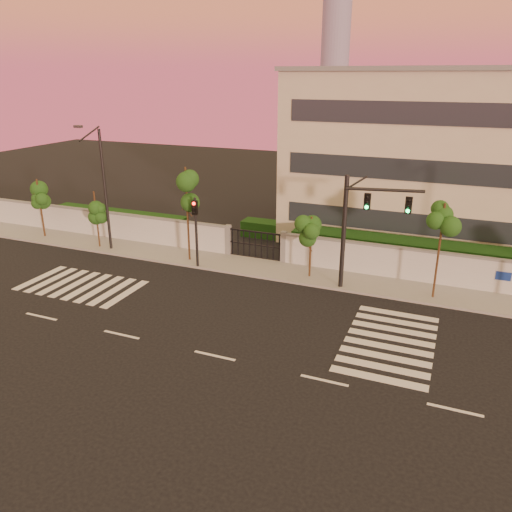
# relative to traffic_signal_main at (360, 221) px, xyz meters

# --- Properties ---
(ground) EXTENTS (120.00, 120.00, 0.00)m
(ground) POSITION_rel_traffic_signal_main_xyz_m (-4.26, -9.41, -4.21)
(ground) COLOR black
(ground) RESTS_ON ground
(sidewalk) EXTENTS (60.00, 3.00, 0.15)m
(sidewalk) POSITION_rel_traffic_signal_main_xyz_m (-4.26, 1.09, -4.13)
(sidewalk) COLOR gray
(sidewalk) RESTS_ON ground
(perimeter_wall) EXTENTS (60.00, 0.36, 2.20)m
(perimeter_wall) POSITION_rel_traffic_signal_main_xyz_m (-4.16, 2.59, -3.14)
(perimeter_wall) COLOR #B5B8BD
(perimeter_wall) RESTS_ON ground
(hedge_row) EXTENTS (41.00, 4.25, 1.80)m
(hedge_row) POSITION_rel_traffic_signal_main_xyz_m (-3.10, 5.32, -3.39)
(hedge_row) COLOR #14330F
(hedge_row) RESTS_ON ground
(institutional_building) EXTENTS (24.40, 12.40, 12.25)m
(institutional_building) POSITION_rel_traffic_signal_main_xyz_m (4.74, 12.57, 1.95)
(institutional_building) COLOR #BFB6A2
(institutional_building) RESTS_ON ground
(road_markings) EXTENTS (57.00, 7.62, 0.02)m
(road_markings) POSITION_rel_traffic_signal_main_xyz_m (-5.84, -5.66, -4.20)
(road_markings) COLOR silver
(road_markings) RESTS_ON ground
(street_tree_a) EXTENTS (1.64, 1.31, 4.52)m
(street_tree_a) POSITION_rel_traffic_signal_main_xyz_m (-23.92, 0.89, -0.88)
(street_tree_a) COLOR #382314
(street_tree_a) RESTS_ON ground
(street_tree_b) EXTENTS (1.41, 1.12, 4.16)m
(street_tree_b) POSITION_rel_traffic_signal_main_xyz_m (-18.46, 0.51, -1.15)
(street_tree_b) COLOR #382314
(street_tree_b) RESTS_ON ground
(street_tree_c) EXTENTS (1.62, 1.29, 6.31)m
(street_tree_c) POSITION_rel_traffic_signal_main_xyz_m (-11.16, 0.61, 0.42)
(street_tree_c) COLOR #382314
(street_tree_c) RESTS_ON ground
(street_tree_d) EXTENTS (1.44, 1.15, 3.90)m
(street_tree_d) POSITION_rel_traffic_signal_main_xyz_m (-2.93, 0.83, -1.33)
(street_tree_d) COLOR #382314
(street_tree_d) RESTS_ON ground
(street_tree_e) EXTENTS (1.49, 1.19, 5.47)m
(street_tree_e) POSITION_rel_traffic_signal_main_xyz_m (4.27, 0.51, -0.19)
(street_tree_e) COLOR #382314
(street_tree_e) RESTS_ON ground
(traffic_signal_main) EXTENTS (4.19, 0.97, 6.66)m
(traffic_signal_main) POSITION_rel_traffic_signal_main_xyz_m (0.00, 0.00, 0.00)
(traffic_signal_main) COLOR black
(traffic_signal_main) RESTS_ON ground
(traffic_signal_secondary) EXTENTS (0.36, 0.35, 4.64)m
(traffic_signal_secondary) POSITION_rel_traffic_signal_main_xyz_m (-10.10, -0.30, -1.26)
(traffic_signal_secondary) COLOR black
(traffic_signal_secondary) RESTS_ON ground
(streetlight_west) EXTENTS (0.53, 2.12, 8.80)m
(streetlight_west) POSITION_rel_traffic_signal_main_xyz_m (-17.45, 0.27, 0.54)
(streetlight_west) COLOR black
(streetlight_west) RESTS_ON ground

